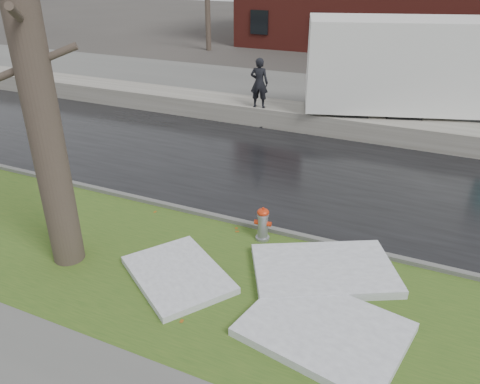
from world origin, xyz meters
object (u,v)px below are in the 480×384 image
at_px(fire_hydrant, 263,222).
at_px(tree, 33,69).
at_px(worker, 259,83).
at_px(box_truck, 429,73).

bearing_deg(fire_hydrant, tree, -150.95).
bearing_deg(worker, fire_hydrant, 104.19).
xyz_separation_m(box_truck, worker, (-5.67, -2.26, -0.42)).
bearing_deg(tree, fire_hydrant, 34.89).
relative_size(fire_hydrant, worker, 0.44).
xyz_separation_m(tree, worker, (0.27, 9.92, -2.38)).
xyz_separation_m(fire_hydrant, box_truck, (2.46, 9.75, 1.62)).
bearing_deg(tree, worker, 88.46).
height_order(fire_hydrant, box_truck, box_truck).
distance_m(fire_hydrant, box_truck, 10.19).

